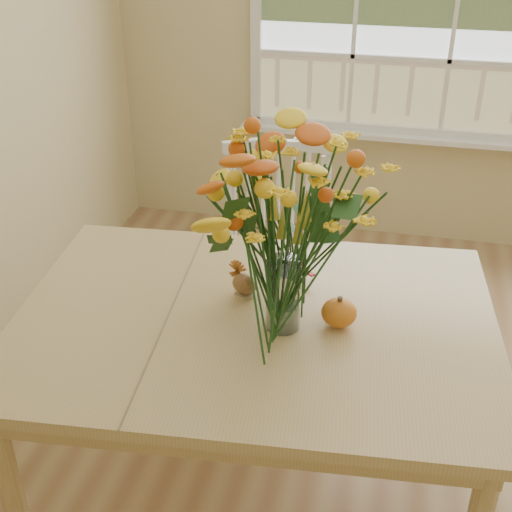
# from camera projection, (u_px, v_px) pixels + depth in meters

# --- Properties ---
(floor) EXTENTS (4.00, 4.50, 0.01)m
(floor) POSITION_uv_depth(u_px,v_px,m) (417.00, 510.00, 2.60)
(floor) COLOR #976E49
(floor) RESTS_ON ground
(wall_back) EXTENTS (4.00, 0.02, 2.70)m
(wall_back) POSITION_uv_depth(u_px,v_px,m) (454.00, 24.00, 3.82)
(wall_back) COLOR #D2C486
(wall_back) RESTS_ON floor
(dining_table) EXTENTS (1.66, 1.25, 0.84)m
(dining_table) POSITION_uv_depth(u_px,v_px,m) (255.00, 340.00, 2.28)
(dining_table) COLOR tan
(dining_table) RESTS_ON floor
(windsor_chair) EXTENTS (0.57, 0.56, 1.05)m
(windsor_chair) POSITION_uv_depth(u_px,v_px,m) (277.00, 251.00, 3.13)
(windsor_chair) COLOR white
(windsor_chair) RESTS_ON floor
(flower_vase) EXTENTS (0.51, 0.51, 0.61)m
(flower_vase) POSITION_uv_depth(u_px,v_px,m) (285.00, 225.00, 2.01)
(flower_vase) COLOR white
(flower_vase) RESTS_ON dining_table
(pumpkin) EXTENTS (0.11, 0.11, 0.09)m
(pumpkin) POSITION_uv_depth(u_px,v_px,m) (339.00, 314.00, 2.17)
(pumpkin) COLOR orange
(pumpkin) RESTS_ON dining_table
(turkey_figurine) EXTENTS (0.11, 0.09, 0.11)m
(turkey_figurine) POSITION_uv_depth(u_px,v_px,m) (245.00, 284.00, 2.32)
(turkey_figurine) COLOR #CCB78C
(turkey_figurine) RESTS_ON dining_table
(dark_gourd) EXTENTS (0.13, 0.09, 0.08)m
(dark_gourd) POSITION_uv_depth(u_px,v_px,m) (293.00, 265.00, 2.44)
(dark_gourd) COLOR #38160F
(dark_gourd) RESTS_ON dining_table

